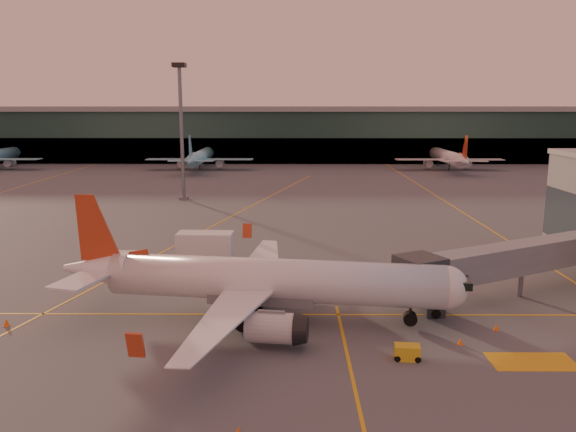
{
  "coord_description": "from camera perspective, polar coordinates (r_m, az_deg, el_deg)",
  "views": [
    {
      "loc": [
        0.96,
        -41.09,
        17.81
      ],
      "look_at": [
        0.48,
        23.93,
        5.0
      ],
      "focal_mm": 35.0,
      "sensor_mm": 36.0,
      "label": 1
    }
  ],
  "objects": [
    {
      "name": "ground",
      "position": [
        44.79,
        -0.86,
        -12.29
      ],
      "size": [
        600.0,
        600.0,
        0.0
      ],
      "primitive_type": "plane",
      "color": "#4C4F54",
      "rests_on": "ground"
    },
    {
      "name": "jet_bridge",
      "position": [
        58.29,
        23.56,
        -3.86
      ],
      "size": [
        26.76,
        16.05,
        5.37
      ],
      "color": "slate",
      "rests_on": "ground"
    },
    {
      "name": "cone_tail",
      "position": [
        52.33,
        -26.7,
        -9.64
      ],
      "size": [
        0.5,
        0.5,
        0.64
      ],
      "color": "#FF640D",
      "rests_on": "ground"
    },
    {
      "name": "terminal",
      "position": [
        183.11,
        0.12,
        8.31
      ],
      "size": [
        400.0,
        20.0,
        17.6
      ],
      "color": "#19382D",
      "rests_on": "ground"
    },
    {
      "name": "taxi_markings",
      "position": [
        87.8,
        -5.0,
        -0.6
      ],
      "size": [
        100.12,
        173.0,
        0.01
      ],
      "color": "gold",
      "rests_on": "ground"
    },
    {
      "name": "main_airplane",
      "position": [
        47.22,
        -2.83,
        -6.65
      ],
      "size": [
        34.49,
        31.21,
        10.42
      ],
      "rotation": [
        0.0,
        0.0,
        -0.13
      ],
      "color": "white",
      "rests_on": "ground"
    },
    {
      "name": "gpu_cart",
      "position": [
        42.01,
        12.01,
        -13.41
      ],
      "size": [
        1.93,
        1.27,
        1.07
      ],
      "rotation": [
        0.0,
        0.0,
        -0.1
      ],
      "color": "gold",
      "rests_on": "ground"
    },
    {
      "name": "mast_west_near",
      "position": [
        109.16,
        -10.8,
        9.4
      ],
      "size": [
        2.4,
        2.4,
        25.6
      ],
      "color": "slate",
      "rests_on": "ground"
    },
    {
      "name": "cone_nose",
      "position": [
        49.11,
        20.42,
        -10.53
      ],
      "size": [
        0.42,
        0.42,
        0.53
      ],
      "color": "#FF640D",
      "rests_on": "ground"
    },
    {
      "name": "catering_truck",
      "position": [
        60.74,
        -8.32,
        -3.49
      ],
      "size": [
        5.97,
        2.86,
        4.56
      ],
      "rotation": [
        0.0,
        0.0,
        -0.04
      ],
      "color": "#A72917",
      "rests_on": "ground"
    },
    {
      "name": "cone_fwd",
      "position": [
        45.48,
        17.12,
        -12.08
      ],
      "size": [
        0.41,
        0.41,
        0.53
      ],
      "color": "#FF640D",
      "rests_on": "ground"
    },
    {
      "name": "cone_wing_left",
      "position": [
        64.56,
        -2.05,
        -4.63
      ],
      "size": [
        0.43,
        0.43,
        0.54
      ],
      "color": "#FF640D",
      "rests_on": "ground"
    },
    {
      "name": "distant_aircraft_row",
      "position": [
        161.58,
        -7.42,
        4.72
      ],
      "size": [
        290.0,
        34.0,
        13.0
      ],
      "color": "#83CADC",
      "rests_on": "ground"
    },
    {
      "name": "cone_wing_right",
      "position": [
        33.15,
        -5.07,
        -20.92
      ],
      "size": [
        0.39,
        0.39,
        0.49
      ],
      "color": "#FF640D",
      "rests_on": "ground"
    }
  ]
}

